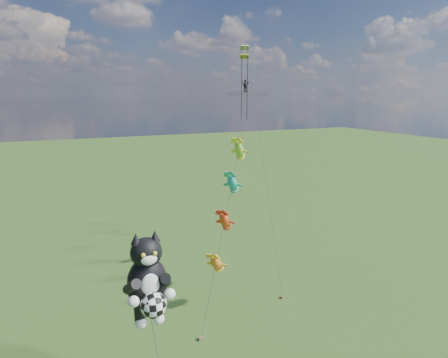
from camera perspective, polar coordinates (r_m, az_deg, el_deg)
name	(u,v)px	position (r m, az deg, el deg)	size (l,w,h in m)	color
cat_kite_rig	(148,280)	(24.30, -11.50, -14.92)	(2.87, 4.29, 10.86)	brown
fish_windsock_rig	(229,202)	(35.94, 0.69, -3.51)	(10.06, 12.54, 15.71)	brown
parafoil_rig	(246,84)	(46.65, 3.39, 14.24)	(4.79, 17.18, 26.65)	brown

